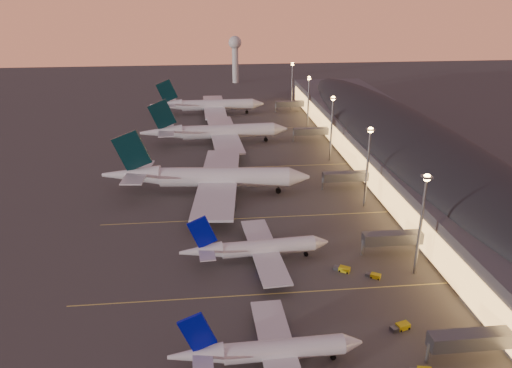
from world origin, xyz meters
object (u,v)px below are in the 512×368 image
object	(u,v)px
airliner_narrow_south	(267,351)
baggage_tug_c	(342,269)
airliner_narrow_north	(256,248)
radar_tower	(235,51)
baggage_tug_d	(374,276)
baggage_tug_b	(401,327)
airliner_wide_near	(207,177)
airliner_wide_mid	(216,132)
airliner_wide_far	(208,105)

from	to	relation	value
airliner_narrow_south	baggage_tug_c	xyz separation A→B (m)	(22.48, 30.57, -2.78)
airliner_narrow_north	radar_tower	distance (m)	250.87
baggage_tug_d	baggage_tug_b	bearing A→B (deg)	-59.36
airliner_wide_near	airliner_wide_mid	distance (m)	56.65
airliner_narrow_south	airliner_wide_mid	distance (m)	140.09
airliner_wide_far	radar_tower	distance (m)	97.33
airliner_narrow_south	radar_tower	xyz separation A→B (m)	(13.60, 287.68, 18.55)
airliner_narrow_north	baggage_tug_c	bearing A→B (deg)	-23.29
airliner_narrow_south	baggage_tug_c	distance (m)	38.05
airliner_wide_mid	baggage_tug_d	distance (m)	118.29
airliner_wide_near	baggage_tug_c	world-z (taller)	airliner_wide_near
airliner_wide_far	baggage_tug_b	bearing A→B (deg)	-79.77
airliner_wide_near	airliner_wide_far	bearing A→B (deg)	94.78
airliner_narrow_north	baggage_tug_b	distance (m)	40.35
airliner_wide_far	radar_tower	xyz separation A→B (m)	(21.32, 93.46, 16.83)
airliner_wide_far	radar_tower	bearing A→B (deg)	76.44
airliner_narrow_north	baggage_tug_c	size ratio (longest dim) A/B	9.15
airliner_wide_far	baggage_tug_d	xyz separation A→B (m)	(36.90, -167.34, -4.56)
airliner_wide_far	baggage_tug_c	world-z (taller)	airliner_wide_far
airliner_narrow_north	baggage_tug_d	world-z (taller)	airliner_narrow_north
airliner_narrow_north	airliner_wide_near	bearing A→B (deg)	100.17
airliner_narrow_north	airliner_wide_far	distance (m)	156.76
airliner_wide_far	baggage_tug_b	world-z (taller)	airliner_wide_far
airliner_wide_far	airliner_narrow_north	bearing A→B (deg)	-87.21
airliner_narrow_north	baggage_tug_c	world-z (taller)	airliner_narrow_north
radar_tower	baggage_tug_b	distance (m)	281.37
airliner_wide_near	baggage_tug_d	xyz separation A→B (m)	(38.99, -56.65, -5.23)
airliner_wide_near	baggage_tug_b	size ratio (longest dim) A/B	15.87
airliner_narrow_north	airliner_wide_far	xyz separation A→B (m)	(-9.55, 156.46, 1.51)
airliner_wide_mid	baggage_tug_c	size ratio (longest dim) A/B	15.51
airliner_narrow_south	baggage_tug_b	distance (m)	29.48
airliner_wide_mid	baggage_tug_c	bearing A→B (deg)	-78.62
airliner_wide_mid	airliner_narrow_north	bearing A→B (deg)	-88.88
baggage_tug_c	baggage_tug_b	bearing A→B (deg)	-43.10
baggage_tug_b	airliner_wide_far	bearing A→B (deg)	84.64
baggage_tug_d	airliner_wide_near	bearing A→B (deg)	157.55
airliner_wide_far	baggage_tug_c	distance (m)	166.48
airliner_wide_mid	baggage_tug_b	xyz separation A→B (m)	(33.51, -132.47, -4.79)
radar_tower	baggage_tug_d	world-z (taller)	radar_tower
baggage_tug_b	baggage_tug_d	size ratio (longest dim) A/B	1.18
airliner_wide_far	baggage_tug_c	size ratio (longest dim) A/B	14.60
baggage_tug_b	baggage_tug_d	distance (m)	19.39
airliner_wide_near	airliner_wide_mid	world-z (taller)	airliner_wide_near
airliner_narrow_north	baggage_tug_c	xyz separation A→B (m)	(20.65, -7.19, -2.99)
airliner_wide_mid	radar_tower	bearing A→B (deg)	79.99
airliner_wide_mid	radar_tower	xyz separation A→B (m)	(18.73, 147.70, 16.53)
airliner_wide_mid	baggage_tug_d	size ratio (longest dim) A/B	17.45
airliner_narrow_south	airliner_wide_far	xyz separation A→B (m)	(-7.72, 194.22, 1.72)
airliner_narrow_north	airliner_wide_far	world-z (taller)	airliner_wide_far
airliner_wide_mid	radar_tower	world-z (taller)	radar_tower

